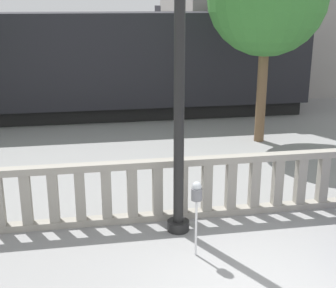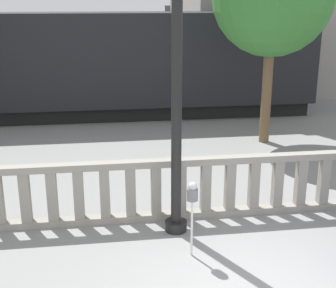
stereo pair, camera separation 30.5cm
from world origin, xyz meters
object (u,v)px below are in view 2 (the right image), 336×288
at_px(lamppost, 177,96).
at_px(parking_meter, 192,196).
at_px(train_near, 81,64).
at_px(train_far, 7,45).

height_order(lamppost, parking_meter, lamppost).
height_order(lamppost, train_near, lamppost).
relative_size(train_near, train_far, 0.70).
height_order(lamppost, train_far, lamppost).
distance_m(parking_meter, train_near, 11.20).
bearing_deg(lamppost, train_near, 101.86).
height_order(train_near, train_far, train_near).
distance_m(parking_meter, train_far, 23.68).
xyz_separation_m(train_near, train_far, (-4.82, 11.66, -0.25)).
bearing_deg(train_near, lamppost, -78.14).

